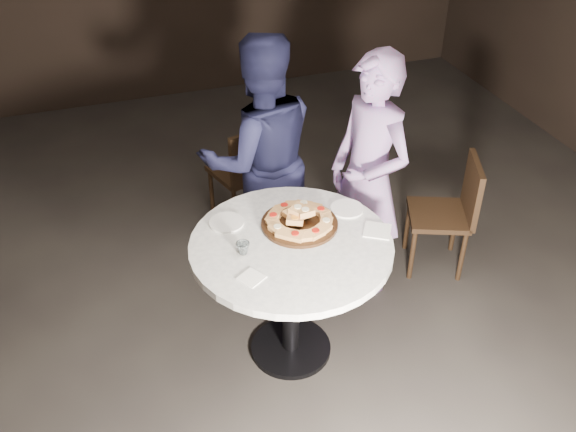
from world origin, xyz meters
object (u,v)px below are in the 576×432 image
at_px(diner_navy, 260,159).
at_px(water_glass, 243,248).
at_px(serving_board, 299,224).
at_px(focaccia_pile, 299,218).
at_px(chair_far, 246,168).
at_px(diner_teal, 369,179).
at_px(chair_right, 452,208).
at_px(table, 291,265).

bearing_deg(diner_navy, water_glass, 69.59).
bearing_deg(diner_navy, serving_board, 91.69).
height_order(focaccia_pile, water_glass, focaccia_pile).
bearing_deg(diner_navy, focaccia_pile, 91.66).
bearing_deg(chair_far, diner_teal, 103.82).
relative_size(serving_board, chair_right, 0.51).
relative_size(focaccia_pile, diner_navy, 0.23).
height_order(chair_right, diner_teal, diner_teal).
bearing_deg(table, water_glass, -179.10).
distance_m(table, focaccia_pile, 0.24).
bearing_deg(serving_board, diner_teal, 29.64).
xyz_separation_m(serving_board, chair_right, (1.12, 0.28, -0.33)).
height_order(chair_far, diner_navy, diner_navy).
distance_m(serving_board, water_glass, 0.36).
distance_m(table, water_glass, 0.31).
relative_size(table, diner_teal, 0.85).
bearing_deg(focaccia_pile, water_glass, -158.95).
distance_m(focaccia_pile, diner_teal, 0.62).
height_order(chair_far, diner_teal, diner_teal).
bearing_deg(chair_far, diner_navy, 69.44).
xyz_separation_m(table, chair_far, (0.11, 1.28, -0.18)).
bearing_deg(diner_teal, diner_navy, -146.25).
height_order(serving_board, diner_navy, diner_navy).
bearing_deg(diner_navy, table, 85.62).
height_order(serving_board, water_glass, water_glass).
distance_m(diner_navy, diner_teal, 0.67).
distance_m(serving_board, focaccia_pile, 0.03).
xyz_separation_m(table, serving_board, (0.09, 0.12, 0.15)).
xyz_separation_m(chair_right, diner_teal, (-0.59, 0.03, 0.31)).
relative_size(chair_far, chair_right, 1.00).
bearing_deg(diner_teal, chair_right, 67.52).
xyz_separation_m(table, focaccia_pile, (0.09, 0.13, 0.19)).
bearing_deg(diner_navy, chair_right, 160.75).
height_order(table, water_glass, water_glass).
height_order(focaccia_pile, diner_teal, diner_teal).
xyz_separation_m(diner_navy, diner_teal, (0.54, -0.40, -0.02)).
distance_m(table, serving_board, 0.22).
height_order(focaccia_pile, diner_navy, diner_navy).
bearing_deg(chair_right, diner_navy, -88.97).
relative_size(water_glass, diner_navy, 0.04).
relative_size(chair_far, diner_teal, 0.51).
height_order(serving_board, diner_teal, diner_teal).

